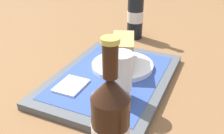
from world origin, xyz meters
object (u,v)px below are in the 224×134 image
Objects in this scene: plate at (122,65)px; second_bottle at (135,13)px; sandwich at (123,51)px; beer_bottle at (111,128)px; beer_glass at (120,74)px.

second_bottle reaches higher than plate.
second_bottle is (-0.31, -0.07, 0.03)m from sandwich.
plate is 0.71× the size of second_bottle.
sandwich is 0.54× the size of second_bottle.
sandwich is 0.37m from beer_bottle.
beer_glass is at bearing -162.08° from beer_bottle.
plate is at bearing 180.00° from sandwich.
beer_glass is 0.47× the size of beer_bottle.
second_bottle is at bearing -163.90° from beer_bottle.
second_bottle is (-0.66, -0.19, 0.00)m from beer_bottle.
beer_bottle and second_bottle have the same top height.
second_bottle is at bearing -164.68° from beer_glass.
plate is at bearing -161.17° from beer_bottle.
second_bottle is (-0.46, -0.13, 0.01)m from beer_glass.
beer_bottle is (0.20, 0.06, 0.01)m from beer_glass.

